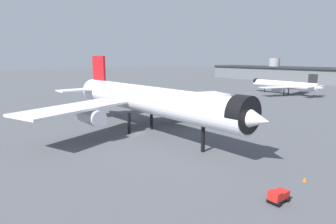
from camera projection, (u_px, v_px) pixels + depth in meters
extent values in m
plane|color=#4C4F54|center=(137.00, 133.00, 76.84)|extent=(900.00, 900.00, 0.00)
cylinder|color=white|center=(147.00, 100.00, 75.04)|extent=(62.08, 11.10, 6.96)
cone|color=white|center=(250.00, 118.00, 51.87)|extent=(8.10, 7.32, 6.82)
cone|color=white|center=(93.00, 90.00, 98.20)|extent=(9.48, 7.21, 6.62)
cylinder|color=black|center=(243.00, 114.00, 52.82)|extent=(3.60, 7.23, 7.03)
cube|color=white|center=(183.00, 95.00, 89.82)|extent=(19.51, 29.47, 0.56)
cylinder|color=#B7BAC1|center=(179.00, 105.00, 87.01)|extent=(8.88, 4.40, 3.83)
cube|color=white|center=(75.00, 108.00, 67.75)|extent=(16.37, 29.36, 0.56)
cylinder|color=#B7BAC1|center=(91.00, 117.00, 69.18)|extent=(8.88, 4.40, 3.83)
cube|color=red|center=(99.00, 74.00, 93.47)|extent=(7.44, 1.19, 11.14)
cube|color=white|center=(117.00, 87.00, 99.93)|extent=(6.29, 11.46, 0.42)
cube|color=white|center=(77.00, 90.00, 90.66)|extent=(6.29, 11.46, 0.42)
cylinder|color=black|center=(203.00, 139.00, 61.36)|extent=(0.84, 0.84, 5.57)
cylinder|color=black|center=(151.00, 119.00, 80.83)|extent=(0.84, 0.84, 5.57)
cylinder|color=black|center=(129.00, 123.00, 76.18)|extent=(0.84, 0.84, 5.57)
cylinder|color=silver|center=(284.00, 85.00, 157.40)|extent=(38.06, 10.22, 4.03)
cone|color=silver|center=(255.00, 82.00, 172.73)|extent=(5.02, 4.62, 3.95)
cone|color=silver|center=(318.00, 88.00, 142.06)|extent=(5.80, 4.64, 3.83)
cylinder|color=black|center=(256.00, 82.00, 172.02)|extent=(2.46, 4.31, 4.07)
cube|color=silver|center=(276.00, 87.00, 149.24)|extent=(13.26, 17.93, 0.32)
cylinder|color=#B7BAC1|center=(277.00, 89.00, 151.36)|extent=(5.60, 3.06, 2.22)
cube|color=silver|center=(300.00, 85.00, 161.01)|extent=(8.52, 17.77, 0.32)
cylinder|color=#B7BAC1|center=(296.00, 88.00, 160.85)|extent=(5.60, 3.06, 2.22)
cube|color=black|center=(313.00, 81.00, 143.92)|extent=(4.55, 1.15, 6.44)
cube|color=silver|center=(309.00, 87.00, 141.36)|extent=(4.49, 7.29, 0.24)
cube|color=silver|center=(318.00, 86.00, 146.29)|extent=(4.49, 7.29, 0.24)
cylinder|color=black|center=(264.00, 89.00, 167.88)|extent=(0.48, 0.48, 3.22)
cylinder|color=black|center=(284.00, 92.00, 155.35)|extent=(0.48, 0.48, 3.22)
cylinder|color=black|center=(289.00, 91.00, 157.71)|extent=(0.48, 0.48, 3.22)
cylinder|color=#939399|center=(274.00, 69.00, 256.88)|extent=(9.16, 9.16, 19.13)
cube|color=black|center=(173.00, 106.00, 116.39)|extent=(5.85, 3.37, 0.35)
cube|color=red|center=(177.00, 104.00, 115.30)|extent=(2.62, 2.70, 1.60)
cube|color=#1E2D38|center=(179.00, 103.00, 114.70)|extent=(0.47, 1.91, 0.80)
cube|color=red|center=(171.00, 103.00, 116.70)|extent=(3.70, 2.92, 2.20)
cylinder|color=black|center=(179.00, 107.00, 116.30)|extent=(0.94, 0.46, 0.90)
cylinder|color=black|center=(176.00, 107.00, 114.43)|extent=(0.94, 0.46, 0.90)
cylinder|color=black|center=(171.00, 106.00, 118.42)|extent=(0.94, 0.46, 0.90)
cylinder|color=black|center=(168.00, 106.00, 116.55)|extent=(0.94, 0.46, 0.90)
cube|color=black|center=(278.00, 199.00, 40.18)|extent=(1.90, 3.34, 0.30)
cube|color=red|center=(275.00, 196.00, 39.45)|extent=(1.72, 1.43, 1.20)
cube|color=#1E2D38|center=(273.00, 195.00, 39.05)|extent=(1.35, 0.21, 0.60)
cube|color=red|center=(281.00, 194.00, 40.42)|extent=(1.78, 2.07, 0.90)
cylinder|color=black|center=(279.00, 205.00, 38.90)|extent=(0.35, 0.72, 0.70)
cylinder|color=black|center=(268.00, 200.00, 40.13)|extent=(0.35, 0.72, 0.70)
cylinder|color=black|center=(288.00, 200.00, 40.27)|extent=(0.35, 0.72, 0.70)
cylinder|color=black|center=(277.00, 195.00, 41.50)|extent=(0.35, 0.72, 0.70)
cone|color=#F2600C|center=(305.00, 179.00, 46.89)|extent=(0.62, 0.62, 0.78)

